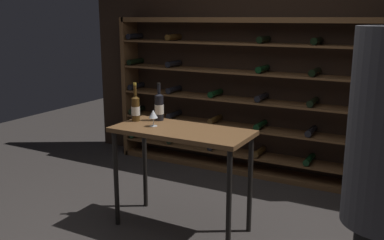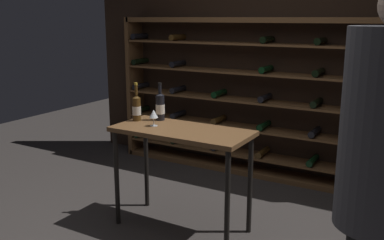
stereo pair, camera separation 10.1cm
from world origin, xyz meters
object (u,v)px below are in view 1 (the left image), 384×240
object	(u,v)px
wine_bottle_green_slim	(159,107)
wine_rack	(236,98)
tasting_table	(182,142)
wine_glass_stemmed_right	(153,115)
wine_bottle_black_capsule	(135,108)

from	to	relation	value
wine_bottle_green_slim	wine_rack	bearing A→B (deg)	83.68
tasting_table	wine_bottle_green_slim	bearing A→B (deg)	152.03
wine_rack	wine_glass_stemmed_right	xyz separation A→B (m)	(-0.08, -1.70, 0.11)
tasting_table	wine_bottle_green_slim	world-z (taller)	wine_bottle_green_slim
wine_glass_stemmed_right	wine_rack	bearing A→B (deg)	87.22
wine_bottle_black_capsule	wine_glass_stemmed_right	bearing A→B (deg)	-19.66
wine_bottle_black_capsule	wine_glass_stemmed_right	world-z (taller)	wine_bottle_black_capsule
wine_bottle_black_capsule	wine_bottle_green_slim	world-z (taller)	wine_bottle_black_capsule
wine_bottle_green_slim	wine_glass_stemmed_right	distance (m)	0.24
wine_rack	wine_bottle_black_capsule	xyz separation A→B (m)	(-0.34, -1.60, 0.13)
tasting_table	wine_bottle_black_capsule	distance (m)	0.58
tasting_table	wine_bottle_green_slim	xyz separation A→B (m)	(-0.35, 0.19, 0.25)
wine_bottle_black_capsule	wine_bottle_green_slim	xyz separation A→B (m)	(0.18, 0.13, 0.01)
tasting_table	wine_bottle_green_slim	distance (m)	0.47
wine_rack	tasting_table	size ratio (longest dim) A/B	2.68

